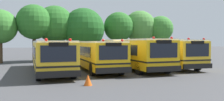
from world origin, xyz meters
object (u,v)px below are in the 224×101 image
school_bus_2 (133,52)px  tree_3 (85,29)px  school_bus_3 (166,52)px  school_bus_1 (95,54)px  tree_1 (35,22)px  tree_2 (54,24)px  tree_4 (118,27)px  tree_6 (161,29)px  school_bus_0 (50,55)px  tree_0 (1,26)px  traffic_cone (88,80)px  tree_5 (140,27)px

school_bus_2 → tree_3: tree_3 is taller
school_bus_3 → school_bus_1: bearing=2.1°
tree_1 → tree_2: 2.46m
school_bus_1 → tree_4: bearing=-118.7°
school_bus_2 → tree_3: (-2.05, 10.16, 2.54)m
school_bus_1 → tree_1: 11.05m
tree_1 → tree_6: tree_1 is taller
school_bus_0 → tree_0: tree_0 is taller
tree_0 → tree_4: 14.09m
school_bus_3 → tree_1: 15.10m
school_bus_0 → tree_2: 11.07m
school_bus_1 → tree_1: size_ratio=1.51×
tree_2 → traffic_cone: bearing=-89.4°
tree_6 → tree_3: bearing=-179.9°
school_bus_0 → school_bus_3: bearing=-179.6°
school_bus_1 → tree_5: bearing=-129.6°
school_bus_2 → tree_4: 11.47m
tree_0 → tree_1: (3.54, 0.08, 0.59)m
school_bus_0 → tree_5: 17.35m
tree_6 → tree_4: bearing=174.3°
tree_2 → tree_4: bearing=0.9°
tree_0 → tree_2: tree_2 is taller
school_bus_0 → traffic_cone: size_ratio=19.31×
tree_1 → tree_4: bearing=6.0°
tree_5 → tree_6: (2.65, -1.11, -0.26)m
tree_2 → tree_3: bearing=-7.9°
school_bus_2 → traffic_cone: size_ratio=17.59×
school_bus_1 → school_bus_2: school_bus_2 is taller
tree_5 → tree_4: bearing=-171.7°
tree_2 → tree_3: (3.59, -0.50, -0.57)m
school_bus_1 → tree_3: size_ratio=1.53×
school_bus_1 → tree_0: (-8.12, 9.42, 2.71)m
school_bus_0 → school_bus_2: 6.91m
school_bus_0 → tree_4: size_ratio=1.82×
tree_2 → school_bus_1: bearing=-77.5°
school_bus_0 → tree_2: (1.27, 10.53, 3.19)m
tree_1 → school_bus_2: bearing=-50.8°
school_bus_2 → traffic_cone: 8.61m
school_bus_3 → traffic_cone: 11.31m
school_bus_3 → school_bus_2: bearing=6.0°
tree_2 → tree_4: 8.25m
tree_3 → tree_5: size_ratio=0.98×
tree_2 → tree_4: (8.24, 0.13, -0.23)m
tree_0 → tree_1: size_ratio=0.89×
tree_0 → tree_2: bearing=10.4°
tree_1 → tree_4: 10.56m
tree_4 → tree_2: bearing=-179.1°
tree_1 → tree_6: bearing=1.7°
tree_3 → tree_6: tree_3 is taller
tree_2 → tree_5: tree_2 is taller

